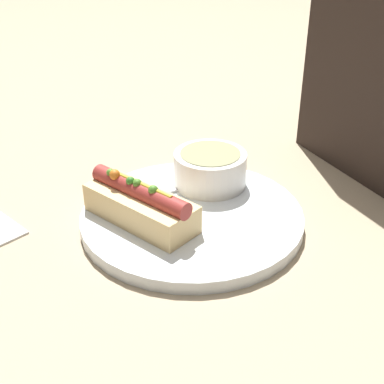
# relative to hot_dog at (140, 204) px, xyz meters

# --- Properties ---
(ground_plane) EXTENTS (4.00, 4.00, 0.00)m
(ground_plane) POSITION_rel_hot_dog_xyz_m (0.01, 0.07, -0.04)
(ground_plane) COLOR tan
(dinner_plate) EXTENTS (0.29, 0.29, 0.02)m
(dinner_plate) POSITION_rel_hot_dog_xyz_m (0.01, 0.07, -0.03)
(dinner_plate) COLOR white
(dinner_plate) RESTS_ON ground_plane
(hot_dog) EXTENTS (0.16, 0.11, 0.06)m
(hot_dog) POSITION_rel_hot_dog_xyz_m (0.00, 0.00, 0.00)
(hot_dog) COLOR #E5C17F
(hot_dog) RESTS_ON dinner_plate
(soup_bowl) EXTENTS (0.10, 0.10, 0.05)m
(soup_bowl) POSITION_rel_hot_dog_xyz_m (-0.05, 0.12, 0.00)
(soup_bowl) COLOR silver
(soup_bowl) RESTS_ON dinner_plate
(spoon) EXTENTS (0.03, 0.17, 0.01)m
(spoon) POSITION_rel_hot_dog_xyz_m (-0.05, 0.11, -0.02)
(spoon) COLOR #B7B7BC
(spoon) RESTS_ON dinner_plate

